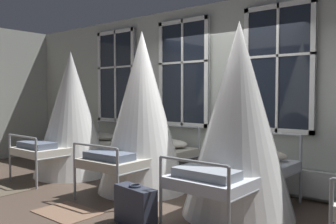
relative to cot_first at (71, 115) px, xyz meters
name	(u,v)px	position (x,y,z in m)	size (l,w,h in m)	color
ground	(187,200)	(2.62, 0.03, -1.11)	(20.86, 20.86, 0.00)	#4C3D33
back_wall_with_windows	(229,94)	(2.62, 1.19, 0.40)	(10.54, 0.10, 3.01)	#B2B7AD
window_bank	(225,116)	(2.62, 1.08, 0.04)	(6.25, 0.10, 2.74)	black
cot_first	(71,115)	(0.00, 0.00, 0.00)	(1.38, 1.97, 2.29)	#9EA3A8
cot_second	(142,114)	(1.75, 0.05, 0.09)	(1.38, 1.98, 2.47)	#9EA3A8
cot_third	(238,122)	(3.46, -0.05, 0.05)	(1.38, 1.97, 2.39)	#9EA3A8
rug_first	(1,189)	(0.03, -1.36, -1.10)	(0.80, 0.56, 0.01)	brown
rug_second	(67,212)	(1.76, -1.36, -1.10)	(0.80, 0.56, 0.01)	brown
suitcase_dark	(135,206)	(2.73, -1.12, -0.88)	(0.58, 0.29, 0.47)	#2D3342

